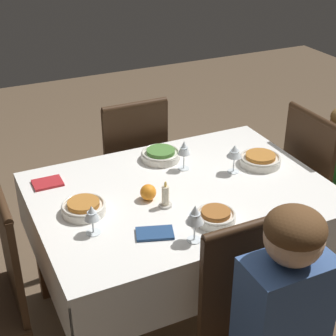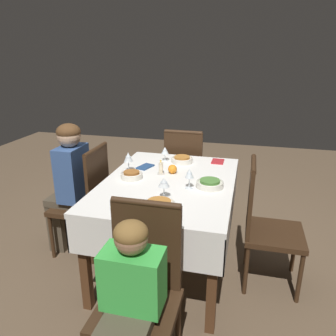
# 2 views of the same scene
# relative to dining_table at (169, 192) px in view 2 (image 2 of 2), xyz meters

# --- Properties ---
(ground_plane) EXTENTS (8.00, 8.00, 0.00)m
(ground_plane) POSITION_rel_dining_table_xyz_m (0.00, 0.00, -0.66)
(ground_plane) COLOR brown
(dining_table) EXTENTS (1.36, 0.99, 0.76)m
(dining_table) POSITION_rel_dining_table_xyz_m (0.00, 0.00, 0.00)
(dining_table) COLOR white
(dining_table) RESTS_ON ground_plane
(chair_north) EXTENTS (0.42, 0.42, 0.97)m
(chair_north) POSITION_rel_dining_table_xyz_m (0.04, 0.73, -0.14)
(chair_north) COLOR #382314
(chair_north) RESTS_ON ground_plane
(chair_west) EXTENTS (0.42, 0.42, 0.97)m
(chair_west) POSITION_rel_dining_table_xyz_m (-0.92, -0.08, -0.14)
(chair_west) COLOR #382314
(chair_west) RESTS_ON ground_plane
(chair_south) EXTENTS (0.42, 0.42, 0.97)m
(chair_south) POSITION_rel_dining_table_xyz_m (-0.02, -0.73, -0.14)
(chair_south) COLOR #382314
(chair_south) RESTS_ON ground_plane
(chair_east) EXTENTS (0.42, 0.42, 0.97)m
(chair_east) POSITION_rel_dining_table_xyz_m (0.92, 0.05, -0.14)
(chair_east) COLOR #382314
(chair_east) RESTS_ON ground_plane
(person_adult_denim) EXTENTS (0.30, 0.34, 1.15)m
(person_adult_denim) POSITION_rel_dining_table_xyz_m (0.04, 0.89, -0.01)
(person_adult_denim) COLOR #4C4233
(person_adult_denim) RESTS_ON ground_plane
(person_child_green) EXTENTS (0.33, 0.30, 0.96)m
(person_child_green) POSITION_rel_dining_table_xyz_m (-1.09, -0.08, -0.13)
(person_child_green) COLOR #4C4233
(person_child_green) RESTS_ON ground_plane
(bowl_north) EXTENTS (0.17, 0.17, 0.06)m
(bowl_north) POSITION_rel_dining_table_xyz_m (-0.01, 0.30, 0.12)
(bowl_north) COLOR silver
(bowl_north) RESTS_ON dining_table
(wine_glass_north) EXTENTS (0.07, 0.07, 0.16)m
(wine_glass_north) POSITION_rel_dining_table_xyz_m (0.13, 0.37, 0.21)
(wine_glass_north) COLOR white
(wine_glass_north) RESTS_ON dining_table
(bowl_west) EXTENTS (0.21, 0.21, 0.06)m
(bowl_west) POSITION_rel_dining_table_xyz_m (-0.47, -0.06, 0.12)
(bowl_west) COLOR silver
(bowl_west) RESTS_ON dining_table
(wine_glass_west) EXTENTS (0.08, 0.08, 0.15)m
(wine_glass_west) POSITION_rel_dining_table_xyz_m (-0.31, -0.04, 0.20)
(wine_glass_west) COLOR white
(wine_glass_west) RESTS_ON dining_table
(bowl_south) EXTENTS (0.20, 0.20, 0.06)m
(bowl_south) POSITION_rel_dining_table_xyz_m (-0.04, -0.32, 0.12)
(bowl_south) COLOR silver
(bowl_south) RESTS_ON dining_table
(wine_glass_south) EXTENTS (0.06, 0.06, 0.15)m
(wine_glass_south) POSITION_rel_dining_table_xyz_m (-0.10, -0.18, 0.21)
(wine_glass_south) COLOR white
(wine_glass_south) RESTS_ON dining_table
(bowl_east) EXTENTS (0.19, 0.19, 0.06)m
(bowl_east) POSITION_rel_dining_table_xyz_m (0.47, -0.01, 0.12)
(bowl_east) COLOR silver
(bowl_east) RESTS_ON dining_table
(wine_glass_east) EXTENTS (0.07, 0.07, 0.13)m
(wine_glass_east) POSITION_rel_dining_table_xyz_m (0.48, 0.15, 0.19)
(wine_glass_east) COLOR white
(wine_glass_east) RESTS_ON dining_table
(candle_centerpiece) EXTENTS (0.06, 0.06, 0.13)m
(candle_centerpiece) POSITION_rel_dining_table_xyz_m (0.13, 0.10, 0.14)
(candle_centerpiece) COLOR beige
(candle_centerpiece) RESTS_ON dining_table
(orange_fruit) EXTENTS (0.07, 0.07, 0.07)m
(orange_fruit) POSITION_rel_dining_table_xyz_m (0.17, 0.01, 0.13)
(orange_fruit) COLOR orange
(orange_fruit) RESTS_ON dining_table
(napkin_red_folded) EXTENTS (0.17, 0.14, 0.01)m
(napkin_red_folded) POSITION_rel_dining_table_xyz_m (0.26, 0.27, 0.10)
(napkin_red_folded) COLOR navy
(napkin_red_folded) RESTS_ON dining_table
(napkin_spare_side) EXTENTS (0.14, 0.11, 0.01)m
(napkin_spare_side) POSITION_rel_dining_table_xyz_m (0.55, -0.32, 0.10)
(napkin_spare_side) COLOR #AD2328
(napkin_spare_side) RESTS_ON dining_table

